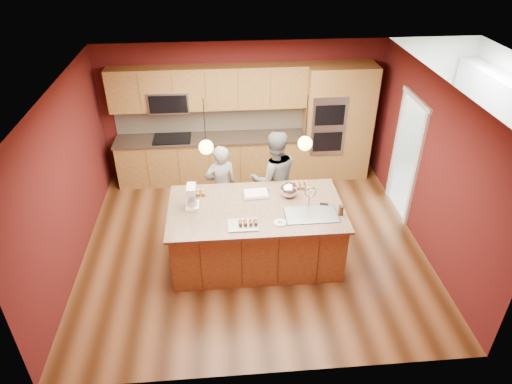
{
  "coord_description": "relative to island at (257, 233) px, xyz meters",
  "views": [
    {
      "loc": [
        -0.46,
        -5.96,
        4.81
      ],
      "look_at": [
        0.04,
        -0.1,
        1.08
      ],
      "focal_mm": 32.0,
      "sensor_mm": 36.0,
      "label": 1
    }
  ],
  "objects": [
    {
      "name": "island",
      "position": [
        0.0,
        0.0,
        0.0
      ],
      "size": [
        2.62,
        1.47,
        1.34
      ],
      "color": "brown",
      "rests_on": "floor"
    },
    {
      "name": "plate",
      "position": [
        0.29,
        -0.42,
        0.48
      ],
      "size": [
        0.18,
        0.18,
        0.01
      ],
      "primitive_type": "cylinder",
      "color": "white",
      "rests_on": "island"
    },
    {
      "name": "cupcakes_rack",
      "position": [
        -0.17,
        -0.42,
        0.52
      ],
      "size": [
        0.28,
        0.14,
        0.06
      ],
      "primitive_type": null,
      "color": "tan",
      "rests_on": "island"
    },
    {
      "name": "ceiling",
      "position": [
        -0.03,
        0.35,
        2.21
      ],
      "size": [
        5.5,
        5.5,
        0.0
      ],
      "primitive_type": "plane",
      "rotation": [
        3.14,
        0.0,
        0.0
      ],
      "color": "silver",
      "rests_on": "ground"
    },
    {
      "name": "cabinet_run",
      "position": [
        -0.71,
        2.6,
        0.49
      ],
      "size": [
        3.74,
        0.64,
        2.3
      ],
      "color": "brown",
      "rests_on": "floor"
    },
    {
      "name": "floor",
      "position": [
        -0.03,
        0.35,
        -0.49
      ],
      "size": [
        5.5,
        5.5,
        0.0
      ],
      "primitive_type": "plane",
      "color": "#43230F",
      "rests_on": "ground"
    },
    {
      "name": "dryer",
      "position": [
        4.17,
        1.87,
        0.06
      ],
      "size": [
        0.78,
        0.8,
        1.11
      ],
      "primitive_type": "cube",
      "rotation": [
        0.0,
        0.0,
        -0.15
      ],
      "color": "white",
      "rests_on": "floor"
    },
    {
      "name": "doorway_trim",
      "position": [
        2.7,
        1.15,
        0.56
      ],
      "size": [
        0.08,
        1.11,
        2.2
      ],
      "primitive_type": null,
      "color": "silver",
      "rests_on": "wall_right"
    },
    {
      "name": "mixing_bowl",
      "position": [
        0.52,
        0.27,
        0.58
      ],
      "size": [
        0.27,
        0.27,
        0.23
      ],
      "primitive_type": "ellipsoid",
      "color": "silver",
      "rests_on": "island"
    },
    {
      "name": "cooling_rack",
      "position": [
        -0.24,
        -0.44,
        0.48
      ],
      "size": [
        0.43,
        0.31,
        0.02
      ],
      "primitive_type": "cube",
      "rotation": [
        0.0,
        0.0,
        0.01
      ],
      "color": "#9EA1A5",
      "rests_on": "island"
    },
    {
      "name": "person_right",
      "position": [
        0.38,
        0.99,
        0.37
      ],
      "size": [
        0.91,
        0.75,
        1.72
      ],
      "primitive_type": "imported",
      "rotation": [
        0.0,
        0.0,
        3.26
      ],
      "color": "slate",
      "rests_on": "floor"
    },
    {
      "name": "pendant_left",
      "position": [
        -0.7,
        0.0,
        1.51
      ],
      "size": [
        0.2,
        0.2,
        0.8
      ],
      "color": "black",
      "rests_on": "ceiling"
    },
    {
      "name": "tumbler",
      "position": [
        1.2,
        -0.29,
        0.55
      ],
      "size": [
        0.08,
        0.08,
        0.15
      ],
      "primitive_type": "cylinder",
      "color": "#362212",
      "rests_on": "island"
    },
    {
      "name": "wall_right",
      "position": [
        2.72,
        0.35,
        0.86
      ],
      "size": [
        0.0,
        5.0,
        5.0
      ],
      "primitive_type": "plane",
      "rotation": [
        1.57,
        0.0,
        -1.57
      ],
      "color": "#511514",
      "rests_on": "ground"
    },
    {
      "name": "washer",
      "position": [
        4.15,
        1.27,
        0.04
      ],
      "size": [
        0.84,
        0.86,
        1.06
      ],
      "primitive_type": "cube",
      "rotation": [
        0.0,
        0.0,
        -0.33
      ],
      "color": "white",
      "rests_on": "floor"
    },
    {
      "name": "cupcakes_right",
      "position": [
        0.73,
        0.53,
        0.51
      ],
      "size": [
        0.31,
        0.24,
        0.07
      ],
      "primitive_type": null,
      "color": "tan",
      "rests_on": "island"
    },
    {
      "name": "cupcakes_left",
      "position": [
        -0.89,
        0.43,
        0.51
      ],
      "size": [
        0.26,
        0.17,
        0.08
      ],
      "primitive_type": null,
      "color": "tan",
      "rests_on": "island"
    },
    {
      "name": "wall_left",
      "position": [
        -2.78,
        0.35,
        0.86
      ],
      "size": [
        0.0,
        5.0,
        5.0
      ],
      "primitive_type": "plane",
      "rotation": [
        1.57,
        0.0,
        1.57
      ],
      "color": "#511514",
      "rests_on": "ground"
    },
    {
      "name": "oven_column",
      "position": [
        1.81,
        2.55,
        0.66
      ],
      "size": [
        1.3,
        0.62,
        2.3
      ],
      "color": "brown",
      "rests_on": "floor"
    },
    {
      "name": "wall_front",
      "position": [
        -0.03,
        -2.15,
        0.86
      ],
      "size": [
        5.5,
        0.0,
        5.5
      ],
      "primitive_type": "plane",
      "rotation": [
        -1.57,
        0.0,
        0.0
      ],
      "color": "#511514",
      "rests_on": "ground"
    },
    {
      "name": "pendant_right",
      "position": [
        0.67,
        0.0,
        1.51
      ],
      "size": [
        0.2,
        0.2,
        0.8
      ],
      "color": "black",
      "rests_on": "ceiling"
    },
    {
      "name": "sheet_cake",
      "position": [
        0.01,
        0.35,
        0.49
      ],
      "size": [
        0.43,
        0.32,
        0.05
      ],
      "rotation": [
        0.0,
        0.0,
        0.04
      ],
      "color": "silver",
      "rests_on": "island"
    },
    {
      "name": "laundry_room",
      "position": [
        4.32,
        1.55,
        1.46
      ],
      "size": [
        2.6,
        2.7,
        2.7
      ],
      "color": "beige",
      "rests_on": "ground"
    },
    {
      "name": "person_left",
      "position": [
        -0.53,
        0.99,
        0.26
      ],
      "size": [
        0.63,
        0.5,
        1.52
      ],
      "primitive_type": "imported",
      "rotation": [
        0.0,
        0.0,
        3.43
      ],
      "color": "black",
      "rests_on": "floor"
    },
    {
      "name": "phone",
      "position": [
        1.01,
        -0.01,
        0.48
      ],
      "size": [
        0.14,
        0.1,
        0.01
      ],
      "primitive_type": "cube",
      "rotation": [
        0.0,
        0.0,
        -0.3
      ],
      "color": "black",
      "rests_on": "island"
    },
    {
      "name": "wall_back",
      "position": [
        -0.03,
        2.85,
        0.86
      ],
      "size": [
        5.5,
        0.0,
        5.5
      ],
      "primitive_type": "plane",
      "rotation": [
        1.57,
        0.0,
        0.0
      ],
      "color": "#511514",
      "rests_on": "ground"
    },
    {
      "name": "stand_mixer",
      "position": [
        -0.96,
        0.09,
        0.63
      ],
      "size": [
        0.2,
        0.27,
        0.37
      ],
      "rotation": [
        0.0,
        0.0,
        -0.02
      ],
      "color": "white",
      "rests_on": "island"
    }
  ]
}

